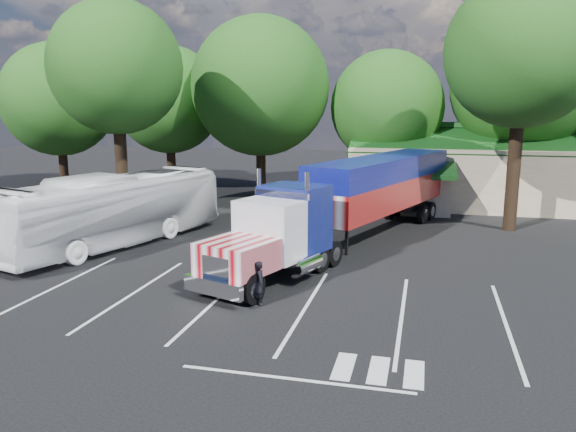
% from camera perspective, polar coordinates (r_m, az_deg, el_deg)
% --- Properties ---
extents(ground, '(120.00, 120.00, 0.00)m').
position_cam_1_polar(ground, '(25.53, -2.40, -4.10)').
color(ground, black).
rests_on(ground, ground).
extents(event_hall, '(24.20, 14.12, 5.55)m').
position_cam_1_polar(event_hall, '(42.22, 23.17, 4.15)').
color(event_hall, beige).
rests_on(event_hall, ground).
extents(tree_row_a, '(9.00, 9.00, 11.68)m').
position_cam_1_polar(tree_row_a, '(49.48, -22.29, 10.89)').
color(tree_row_a, black).
rests_on(tree_row_a, ground).
extents(tree_row_b, '(8.40, 8.40, 11.35)m').
position_cam_1_polar(tree_row_b, '(45.98, -12.02, 11.47)').
color(tree_row_b, black).
rests_on(tree_row_b, ground).
extents(tree_row_c, '(10.00, 10.00, 13.05)m').
position_cam_1_polar(tree_row_c, '(41.59, -2.84, 12.99)').
color(tree_row_c, black).
rests_on(tree_row_c, ground).
extents(tree_row_d, '(8.00, 8.00, 10.60)m').
position_cam_1_polar(tree_row_d, '(41.22, 10.01, 10.83)').
color(tree_row_d, black).
rests_on(tree_row_d, ground).
extents(tree_row_e, '(9.60, 9.60, 12.90)m').
position_cam_1_polar(tree_row_e, '(42.07, 22.74, 12.20)').
color(tree_row_e, black).
rests_on(tree_row_e, ground).
extents(tree_near_left, '(7.60, 7.60, 12.65)m').
position_cam_1_polar(tree_near_left, '(34.45, -17.08, 14.19)').
color(tree_near_left, black).
rests_on(tree_near_left, ground).
extents(tree_near_right, '(8.00, 8.00, 13.50)m').
position_cam_1_polar(tree_near_right, '(32.55, 22.75, 15.17)').
color(tree_near_right, black).
rests_on(tree_near_right, ground).
extents(semi_truck, '(9.22, 19.89, 4.25)m').
position_cam_1_polar(semi_truck, '(27.97, 7.36, 2.20)').
color(semi_truck, black).
rests_on(semi_truck, ground).
extents(woman, '(0.56, 0.65, 1.52)m').
position_cam_1_polar(woman, '(19.36, -2.86, -6.79)').
color(woman, black).
rests_on(woman, ground).
extents(bicycle, '(1.75, 1.91, 1.01)m').
position_cam_1_polar(bicycle, '(27.04, 2.57, -2.12)').
color(bicycle, black).
rests_on(bicycle, ground).
extents(tour_bus, '(6.53, 12.82, 3.49)m').
position_cam_1_polar(tour_bus, '(28.45, -17.30, 0.59)').
color(tour_bus, white).
rests_on(tour_bus, ground).
extents(silver_sedan, '(4.32, 2.38, 1.35)m').
position_cam_1_polar(silver_sedan, '(37.16, 13.09, 1.53)').
color(silver_sedan, '#989B9F').
rests_on(silver_sedan, ground).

